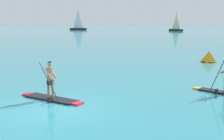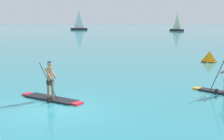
# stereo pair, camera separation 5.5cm
# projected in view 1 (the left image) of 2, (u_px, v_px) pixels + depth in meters

# --- Properties ---
(ground) EXTENTS (440.00, 440.00, 0.00)m
(ground) POSITION_uv_depth(u_px,v_px,m) (54.00, 109.00, 12.13)
(ground) COLOR teal
(paddleboarder_mid_center) EXTENTS (3.29, 1.87, 1.83)m
(paddleboarder_mid_center) POSITION_uv_depth(u_px,v_px,m) (51.00, 91.00, 13.52)
(paddleboarder_mid_center) COLOR black
(paddleboarder_mid_center) RESTS_ON ground
(race_marker_buoy) EXTENTS (1.29, 1.29, 0.95)m
(race_marker_buoy) POSITION_uv_depth(u_px,v_px,m) (209.00, 57.00, 25.36)
(race_marker_buoy) COLOR orange
(race_marker_buoy) RESTS_ON ground
(sailboat_left_horizon) EXTENTS (5.67, 1.38, 7.52)m
(sailboat_left_horizon) POSITION_uv_depth(u_px,v_px,m) (78.00, 27.00, 100.68)
(sailboat_left_horizon) COLOR black
(sailboat_left_horizon) RESTS_ON ground
(sailboat_right_horizon) EXTENTS (4.14, 4.33, 6.29)m
(sailboat_right_horizon) POSITION_uv_depth(u_px,v_px,m) (176.00, 28.00, 91.60)
(sailboat_right_horizon) COLOR black
(sailboat_right_horizon) RESTS_ON ground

